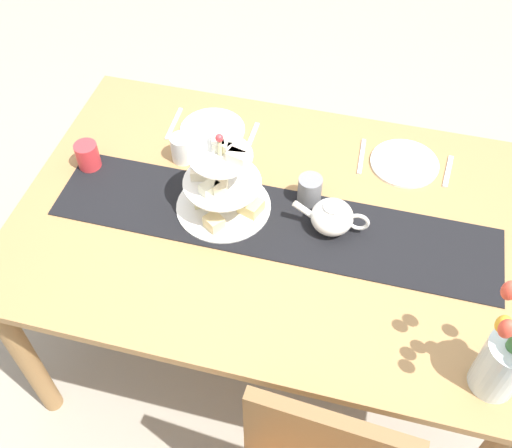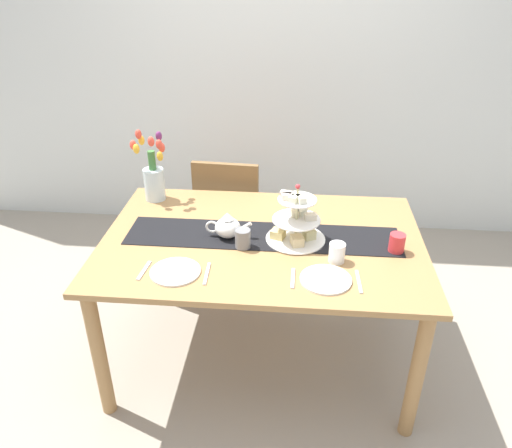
{
  "view_description": "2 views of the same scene",
  "coord_description": "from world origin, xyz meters",
  "px_view_note": "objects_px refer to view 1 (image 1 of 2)",
  "views": [
    {
      "loc": [
        -0.25,
        1.2,
        2.22
      ],
      "look_at": [
        0.04,
        0.07,
        0.81
      ],
      "focal_mm": 42.53,
      "sensor_mm": 36.0,
      "label": 1
    },
    {
      "loc": [
        0.16,
        -2.16,
        2.06
      ],
      "look_at": [
        -0.04,
        0.07,
        0.82
      ],
      "focal_mm": 34.84,
      "sensor_mm": 36.0,
      "label": 2
    }
  ],
  "objects_px": {
    "tiered_cake_stand": "(223,187)",
    "dinner_plate_left": "(404,163)",
    "dining_table": "(274,237)",
    "teapot": "(333,216)",
    "fork_left": "(448,171)",
    "mug_grey": "(310,190)",
    "knife_right": "(174,123)",
    "knife_left": "(362,156)",
    "mug_white_text": "(182,148)",
    "tulip_vase": "(510,356)",
    "mug_orange": "(88,156)",
    "dinner_plate_right": "(213,130)",
    "fork_right": "(252,137)"
  },
  "relations": [
    {
      "from": "fork_left",
      "to": "mug_white_text",
      "type": "bearing_deg",
      "value": 10.34
    },
    {
      "from": "tiered_cake_stand",
      "to": "dinner_plate_right",
      "type": "xyz_separation_m",
      "value": [
        0.14,
        -0.34,
        -0.09
      ]
    },
    {
      "from": "knife_left",
      "to": "dinner_plate_left",
      "type": "bearing_deg",
      "value": 180.0
    },
    {
      "from": "teapot",
      "to": "fork_left",
      "type": "xyz_separation_m",
      "value": [
        -0.34,
        -0.34,
        -0.06
      ]
    },
    {
      "from": "dinner_plate_left",
      "to": "mug_white_text",
      "type": "relative_size",
      "value": 2.42
    },
    {
      "from": "teapot",
      "to": "dining_table",
      "type": "bearing_deg",
      "value": 0.0
    },
    {
      "from": "dinner_plate_left",
      "to": "mug_orange",
      "type": "distance_m",
      "value": 1.06
    },
    {
      "from": "teapot",
      "to": "mug_orange",
      "type": "height_order",
      "value": "teapot"
    },
    {
      "from": "dinner_plate_left",
      "to": "dinner_plate_right",
      "type": "distance_m",
      "value": 0.68
    },
    {
      "from": "tulip_vase",
      "to": "fork_left",
      "type": "relative_size",
      "value": 2.69
    },
    {
      "from": "knife_left",
      "to": "dinner_plate_right",
      "type": "height_order",
      "value": "dinner_plate_right"
    },
    {
      "from": "dining_table",
      "to": "mug_orange",
      "type": "xyz_separation_m",
      "value": [
        0.65,
        -0.07,
        0.15
      ]
    },
    {
      "from": "knife_left",
      "to": "knife_right",
      "type": "xyz_separation_m",
      "value": [
        0.68,
        0.0,
        0.0
      ]
    },
    {
      "from": "dining_table",
      "to": "knife_right",
      "type": "height_order",
      "value": "knife_right"
    },
    {
      "from": "dining_table",
      "to": "mug_grey",
      "type": "height_order",
      "value": "mug_grey"
    },
    {
      "from": "knife_right",
      "to": "mug_grey",
      "type": "relative_size",
      "value": 1.79
    },
    {
      "from": "dinner_plate_left",
      "to": "fork_left",
      "type": "xyz_separation_m",
      "value": [
        -0.14,
        0.0,
        -0.0
      ]
    },
    {
      "from": "dining_table",
      "to": "teapot",
      "type": "distance_m",
      "value": 0.24
    },
    {
      "from": "teapot",
      "to": "dinner_plate_left",
      "type": "relative_size",
      "value": 1.04
    },
    {
      "from": "teapot",
      "to": "knife_right",
      "type": "relative_size",
      "value": 1.4
    },
    {
      "from": "mug_grey",
      "to": "mug_orange",
      "type": "distance_m",
      "value": 0.74
    },
    {
      "from": "tiered_cake_stand",
      "to": "fork_left",
      "type": "bearing_deg",
      "value": -153.52
    },
    {
      "from": "dining_table",
      "to": "tiered_cake_stand",
      "type": "distance_m",
      "value": 0.26
    },
    {
      "from": "tiered_cake_stand",
      "to": "fork_left",
      "type": "xyz_separation_m",
      "value": [
        -0.68,
        -0.34,
        -0.09
      ]
    },
    {
      "from": "tiered_cake_stand",
      "to": "dinner_plate_left",
      "type": "bearing_deg",
      "value": -147.66
    },
    {
      "from": "dining_table",
      "to": "dinner_plate_left",
      "type": "relative_size",
      "value": 7.05
    },
    {
      "from": "tulip_vase",
      "to": "knife_right",
      "type": "distance_m",
      "value": 1.35
    },
    {
      "from": "mug_white_text",
      "to": "tiered_cake_stand",
      "type": "bearing_deg",
      "value": 137.79
    },
    {
      "from": "teapot",
      "to": "fork_right",
      "type": "xyz_separation_m",
      "value": [
        0.34,
        -0.34,
        -0.06
      ]
    },
    {
      "from": "mug_white_text",
      "to": "mug_orange",
      "type": "xyz_separation_m",
      "value": [
        0.29,
        0.11,
        0.0
      ]
    },
    {
      "from": "fork_right",
      "to": "knife_left",
      "type": "bearing_deg",
      "value": 180.0
    },
    {
      "from": "dinner_plate_left",
      "to": "teapot",
      "type": "bearing_deg",
      "value": 60.36
    },
    {
      "from": "dining_table",
      "to": "tiered_cake_stand",
      "type": "bearing_deg",
      "value": 0.03
    },
    {
      "from": "tulip_vase",
      "to": "knife_right",
      "type": "xyz_separation_m",
      "value": [
        1.11,
        -0.74,
        -0.15
      ]
    },
    {
      "from": "knife_right",
      "to": "mug_grey",
      "type": "bearing_deg",
      "value": 155.77
    },
    {
      "from": "fork_left",
      "to": "tiered_cake_stand",
      "type": "bearing_deg",
      "value": 26.48
    },
    {
      "from": "tulip_vase",
      "to": "knife_left",
      "type": "distance_m",
      "value": 0.87
    },
    {
      "from": "tiered_cake_stand",
      "to": "dinner_plate_left",
      "type": "distance_m",
      "value": 0.64
    },
    {
      "from": "dining_table",
      "to": "knife_right",
      "type": "bearing_deg",
      "value": -36.76
    },
    {
      "from": "teapot",
      "to": "knife_right",
      "type": "bearing_deg",
      "value": -28.26
    },
    {
      "from": "tiered_cake_stand",
      "to": "knife_right",
      "type": "relative_size",
      "value": 1.79
    },
    {
      "from": "tiered_cake_stand",
      "to": "teapot",
      "type": "bearing_deg",
      "value": -179.99
    },
    {
      "from": "dinner_plate_right",
      "to": "knife_right",
      "type": "distance_m",
      "value": 0.15
    },
    {
      "from": "fork_left",
      "to": "mug_grey",
      "type": "distance_m",
      "value": 0.49
    },
    {
      "from": "teapot",
      "to": "dinner_plate_right",
      "type": "relative_size",
      "value": 1.04
    },
    {
      "from": "teapot",
      "to": "knife_left",
      "type": "xyz_separation_m",
      "value": [
        -0.05,
        -0.34,
        -0.06
      ]
    },
    {
      "from": "tulip_vase",
      "to": "fork_right",
      "type": "xyz_separation_m",
      "value": [
        0.82,
        -0.74,
        -0.15
      ]
    },
    {
      "from": "teapot",
      "to": "mug_white_text",
      "type": "bearing_deg",
      "value": -18.33
    },
    {
      "from": "fork_left",
      "to": "mug_grey",
      "type": "height_order",
      "value": "mug_grey"
    },
    {
      "from": "fork_right",
      "to": "tulip_vase",
      "type": "bearing_deg",
      "value": 138.05
    }
  ]
}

